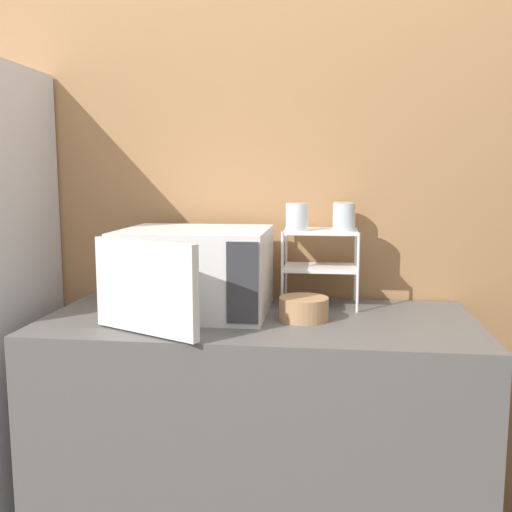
{
  "coord_description": "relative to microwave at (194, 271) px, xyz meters",
  "views": [
    {
      "loc": [
        0.23,
        -1.58,
        1.39
      ],
      "look_at": [
        -0.01,
        0.37,
        1.11
      ],
      "focal_mm": 40.0,
      "sensor_mm": 36.0,
      "label": 1
    }
  ],
  "objects": [
    {
      "name": "wall_back",
      "position": [
        0.24,
        0.34,
        0.25
      ],
      "size": [
        8.0,
        0.06,
        2.6
      ],
      "color": "#9E7047",
      "rests_on": "ground_plane"
    },
    {
      "name": "counter",
      "position": [
        0.24,
        -0.04,
        -0.6
      ],
      "size": [
        1.49,
        0.68,
        0.9
      ],
      "color": "#595654",
      "rests_on": "ground_plane"
    },
    {
      "name": "microwave",
      "position": [
        0.0,
        0.0,
        0.0
      ],
      "size": [
        0.53,
        0.64,
        0.3
      ],
      "color": "silver",
      "rests_on": "counter"
    },
    {
      "name": "dish_rack",
      "position": [
        0.45,
        0.17,
        0.06
      ],
      "size": [
        0.28,
        0.21,
        0.29
      ],
      "color": "white",
      "rests_on": "counter"
    },
    {
      "name": "glass_front_left",
      "position": [
        0.36,
        0.12,
        0.19
      ],
      "size": [
        0.08,
        0.08,
        0.1
      ],
      "color": "silver",
      "rests_on": "dish_rack"
    },
    {
      "name": "glass_back_right",
      "position": [
        0.53,
        0.22,
        0.19
      ],
      "size": [
        0.08,
        0.08,
        0.1
      ],
      "color": "silver",
      "rests_on": "dish_rack"
    },
    {
      "name": "glass_front_right",
      "position": [
        0.53,
        0.13,
        0.19
      ],
      "size": [
        0.08,
        0.08,
        0.1
      ],
      "color": "silver",
      "rests_on": "dish_rack"
    },
    {
      "name": "bowl",
      "position": [
        0.4,
        -0.06,
        -0.11
      ],
      "size": [
        0.17,
        0.17,
        0.08
      ],
      "color": "#AD7F56",
      "rests_on": "counter"
    }
  ]
}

